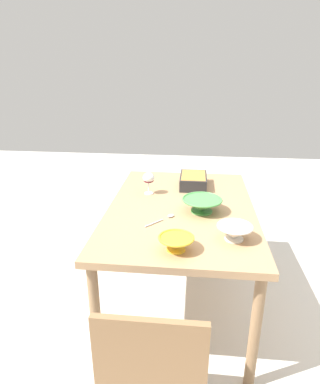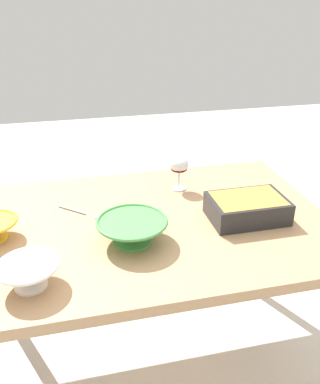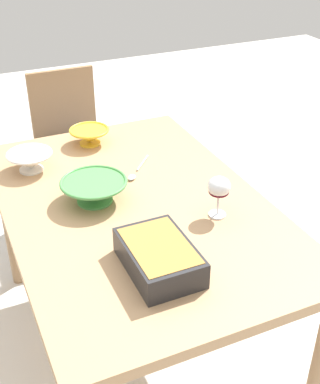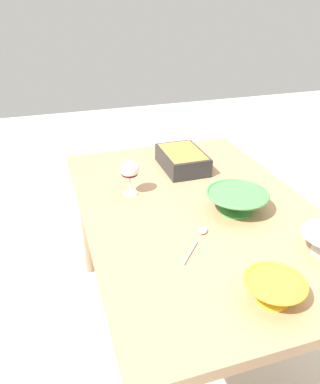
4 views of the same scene
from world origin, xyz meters
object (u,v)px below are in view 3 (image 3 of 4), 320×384
at_px(mixing_bowl, 30,160).
at_px(small_bowl, 90,135).
at_px(casserole_dish, 159,256).
at_px(serving_bowl, 94,190).
at_px(wine_glass, 219,189).
at_px(serving_spoon, 135,173).
at_px(dining_table, 135,219).
at_px(chair, 72,146).

relative_size(mixing_bowl, small_bowl, 1.04).
bearing_deg(casserole_dish, serving_bowl, 7.45).
distance_m(wine_glass, casserole_dish, 0.36).
distance_m(casserole_dish, mixing_bowl, 0.81).
xyz_separation_m(small_bowl, serving_spoon, (-0.34, -0.08, -0.03)).
bearing_deg(serving_bowl, dining_table, -119.33).
relative_size(casserole_dish, mixing_bowl, 1.54).
xyz_separation_m(casserole_dish, small_bowl, (0.92, -0.07, -0.01)).
bearing_deg(small_bowl, serving_spoon, -166.97).
relative_size(dining_table, wine_glass, 9.11).
bearing_deg(small_bowl, serving_bowl, 164.27).
distance_m(wine_glass, serving_spoon, 0.43).
bearing_deg(mixing_bowl, chair, -27.06).
relative_size(small_bowl, serving_bowl, 0.72).
distance_m(wine_glass, mixing_bowl, 0.80).
relative_size(dining_table, mixing_bowl, 7.54).
bearing_deg(small_bowl, dining_table, 179.66).
bearing_deg(casserole_dish, mixing_bowl, 15.91).
bearing_deg(dining_table, wine_glass, -129.49).
bearing_deg(casserole_dish, wine_glass, -59.16).
height_order(chair, wine_glass, wine_glass).
bearing_deg(chair, dining_table, 177.73).
bearing_deg(wine_glass, dining_table, 50.51).
height_order(dining_table, mixing_bowl, mixing_bowl).
relative_size(serving_bowl, serving_spoon, 1.36).
height_order(dining_table, wine_glass, wine_glass).
xyz_separation_m(dining_table, mixing_bowl, (0.40, 0.29, 0.12)).
distance_m(dining_table, small_bowl, 0.55).
bearing_deg(small_bowl, casserole_dish, 175.44).
relative_size(wine_glass, small_bowl, 0.86).
distance_m(casserole_dish, serving_bowl, 0.45).
relative_size(chair, serving_spoon, 4.87).
height_order(chair, mixing_bowl, chair).
height_order(dining_table, serving_spoon, serving_spoon).
bearing_deg(serving_spoon, serving_bowl, 121.28).
bearing_deg(serving_spoon, dining_table, 157.72).
xyz_separation_m(casserole_dish, serving_spoon, (0.58, -0.15, -0.04)).
relative_size(small_bowl, serving_spoon, 0.98).
relative_size(dining_table, serving_bowl, 5.66).
xyz_separation_m(dining_table, chair, (1.06, -0.04, -0.18)).
distance_m(wine_glass, small_bowl, 0.77).
distance_m(dining_table, wine_glass, 0.35).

